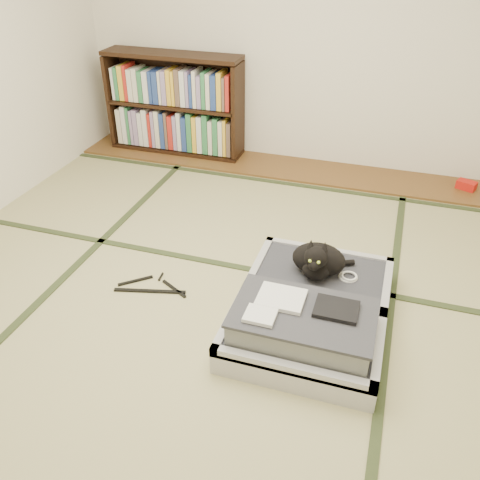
% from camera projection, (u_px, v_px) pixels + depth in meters
% --- Properties ---
extents(floor, '(4.50, 4.50, 0.00)m').
position_uv_depth(floor, '(214.00, 304.00, 3.01)').
color(floor, tan).
rests_on(floor, ground).
extents(wood_strip, '(4.00, 0.50, 0.02)m').
position_uv_depth(wood_strip, '(291.00, 168.00, 4.61)').
color(wood_strip, brown).
rests_on(wood_strip, ground).
extents(red_item, '(0.17, 0.14, 0.07)m').
position_uv_depth(red_item, '(466.00, 185.00, 4.22)').
color(red_item, red).
rests_on(red_item, wood_strip).
extents(room_shell, '(4.50, 4.50, 4.50)m').
position_uv_depth(room_shell, '(205.00, 46.00, 2.23)').
color(room_shell, white).
rests_on(room_shell, ground).
extents(tatami_borders, '(4.00, 4.50, 0.01)m').
position_uv_depth(tatami_borders, '(240.00, 259.00, 3.41)').
color(tatami_borders, '#2D381E').
rests_on(tatami_borders, ground).
extents(bookcase, '(1.28, 0.29, 0.92)m').
position_uv_depth(bookcase, '(175.00, 106.00, 4.73)').
color(bookcase, black).
rests_on(bookcase, wood_strip).
extents(suitcase, '(0.81, 1.08, 0.32)m').
position_uv_depth(suitcase, '(310.00, 312.00, 2.78)').
color(suitcase, '#A9A9AE').
rests_on(suitcase, floor).
extents(cat, '(0.36, 0.36, 0.29)m').
position_uv_depth(cat, '(318.00, 260.00, 2.94)').
color(cat, black).
rests_on(cat, suitcase).
extents(cable_coil, '(0.11, 0.11, 0.03)m').
position_uv_depth(cable_coil, '(348.00, 277.00, 2.97)').
color(cable_coil, white).
rests_on(cable_coil, suitcase).
extents(hanger, '(0.46, 0.26, 0.01)m').
position_uv_depth(hanger, '(152.00, 288.00, 3.13)').
color(hanger, black).
rests_on(hanger, floor).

